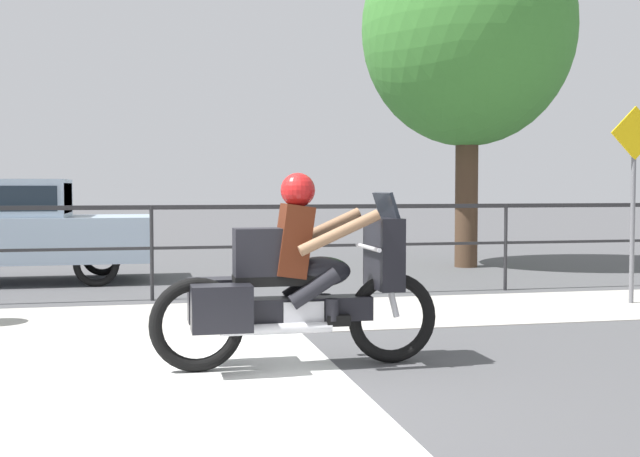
# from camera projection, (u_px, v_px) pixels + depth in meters

# --- Properties ---
(ground_plane) EXTENTS (120.00, 120.00, 0.00)m
(ground_plane) POSITION_uv_depth(u_px,v_px,m) (157.00, 395.00, 5.84)
(ground_plane) COLOR #4C4C4F
(sidewalk_band) EXTENTS (44.00, 2.40, 0.01)m
(sidewalk_band) POSITION_uv_depth(u_px,v_px,m) (153.00, 319.00, 9.16)
(sidewalk_band) COLOR #B7B2A8
(sidewalk_band) RESTS_ON ground
(crosswalk_band) EXTENTS (3.10, 6.00, 0.01)m
(crosswalk_band) POSITION_uv_depth(u_px,v_px,m) (150.00, 402.00, 5.64)
(crosswalk_band) COLOR silver
(crosswalk_band) RESTS_ON ground
(fence_railing) EXTENTS (36.00, 0.05, 1.28)m
(fence_railing) POSITION_uv_depth(u_px,v_px,m) (152.00, 226.00, 10.69)
(fence_railing) COLOR #232326
(fence_railing) RESTS_ON ground
(motorcycle) EXTENTS (2.45, 0.76, 1.64)m
(motorcycle) POSITION_uv_depth(u_px,v_px,m) (296.00, 282.00, 6.71)
(motorcycle) COLOR black
(motorcycle) RESTS_ON ground
(parked_car) EXTENTS (4.26, 1.74, 1.65)m
(parked_car) POSITION_uv_depth(u_px,v_px,m) (7.00, 224.00, 12.67)
(parked_car) COLOR #9EB2C6
(parked_car) RESTS_ON ground
(street_sign) EXTENTS (0.69, 0.06, 2.56)m
(street_sign) POSITION_uv_depth(u_px,v_px,m) (634.00, 181.00, 10.36)
(street_sign) COLOR slate
(street_sign) RESTS_ON ground
(tree_behind_sign) EXTENTS (4.01, 4.01, 6.71)m
(tree_behind_sign) POSITION_uv_depth(u_px,v_px,m) (468.00, 30.00, 15.07)
(tree_behind_sign) COLOR #473323
(tree_behind_sign) RESTS_ON ground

